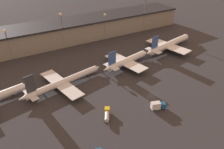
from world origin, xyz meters
TOP-DOWN VIEW (x-y plane):
  - ground at (0.00, 0.00)m, footprint 600.00×600.00m
  - terminal_building at (0.00, 88.85)m, footprint 176.45×26.66m
  - airplane_1 at (-34.01, 29.60)m, footprint 47.24×32.74m
  - airplane_2 at (6.61, 31.62)m, footprint 37.05×29.61m
  - airplane_3 at (45.34, 36.54)m, footprint 49.11×32.57m
  - service_vehicle_0 at (-4.10, -8.91)m, footprint 6.92×4.37m
  - service_vehicle_1 at (-26.10, -2.07)m, footprint 5.73×7.70m
  - lamp_post_0 at (-51.72, 76.63)m, footprint 1.80×1.80m
  - lamp_post_1 at (-16.37, 76.63)m, footprint 1.80×1.80m
  - lamp_post_2 at (16.94, 76.63)m, footprint 1.80×1.80m
  - lamp_post_3 at (53.85, 76.63)m, footprint 1.80×1.80m

SIDE VIEW (x-z plane):
  - ground at x=0.00m, z-range 0.00..0.00m
  - service_vehicle_1 at x=-26.10m, z-range 0.19..3.17m
  - service_vehicle_0 at x=-4.10m, z-range 0.18..4.08m
  - airplane_1 at x=-34.01m, z-range -3.77..9.69m
  - airplane_2 at x=6.61m, z-range -3.09..10.10m
  - airplane_3 at x=45.34m, z-range -3.19..10.89m
  - terminal_building at x=0.00m, z-range 0.04..14.87m
  - lamp_post_2 at x=16.94m, z-range 3.10..22.97m
  - lamp_post_0 at x=-51.72m, z-range 3.10..23.06m
  - lamp_post_1 at x=-16.37m, z-range 3.40..28.28m
  - lamp_post_3 at x=53.85m, z-range 3.51..30.82m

